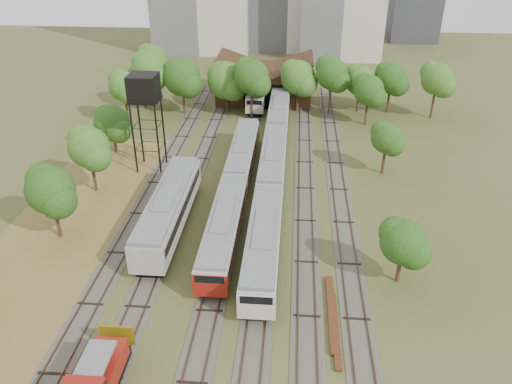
{
  "coord_description": "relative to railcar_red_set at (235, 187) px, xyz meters",
  "views": [
    {
      "loc": [
        4.32,
        -27.49,
        28.39
      ],
      "look_at": [
        0.58,
        19.16,
        2.5
      ],
      "focal_mm": 35.0,
      "sensor_mm": 36.0,
      "label": 1
    }
  ],
  "objects": [
    {
      "name": "tree_band_far",
      "position": [
        2.94,
        29.53,
        4.09
      ],
      "size": [
        50.67,
        10.08,
        9.62
      ],
      "color": "#382616",
      "rests_on": "ground"
    },
    {
      "name": "maintenance_shed",
      "position": [
        1.0,
        36.74,
        1.01
      ],
      "size": [
        16.45,
        11.55,
        7.58
      ],
      "color": "#362113",
      "rests_on": "ground"
    },
    {
      "name": "tree_band_left",
      "position": [
        -18.33,
        12.66,
        3.34
      ],
      "size": [
        8.14,
        74.55,
        8.46
      ],
      "color": "#382616",
      "rests_on": "ground"
    },
    {
      "name": "railcar_green_set",
      "position": [
        4.0,
        6.41,
        0.09
      ],
      "size": [
        3.05,
        52.08,
        3.77
      ],
      "color": "black",
      "rests_on": "ground"
    },
    {
      "name": "ground",
      "position": [
        2.0,
        -21.24,
        -1.91
      ],
      "size": [
        240.0,
        240.0,
        0.0
      ],
      "primitive_type": "plane",
      "color": "#475123",
      "rests_on": "ground"
    },
    {
      "name": "water_tower",
      "position": [
        -11.65,
        7.93,
        8.34
      ],
      "size": [
        3.52,
        3.52,
        12.15
      ],
      "color": "black",
      "rests_on": "ground"
    },
    {
      "name": "tree_band_right",
      "position": [
        17.07,
        9.58,
        2.99
      ],
      "size": [
        5.69,
        42.73,
        7.77
      ],
      "color": "#382616",
      "rests_on": "ground"
    },
    {
      "name": "old_grey_coach",
      "position": [
        -6.0,
        -5.97,
        0.32
      ],
      "size": [
        3.3,
        18.0,
        4.09
      ],
      "color": "black",
      "rests_on": "ground"
    },
    {
      "name": "railcar_red_set",
      "position": [
        0.0,
        0.0,
        0.0
      ],
      "size": [
        2.92,
        34.58,
        3.6
      ],
      "color": "black",
      "rests_on": "ground"
    },
    {
      "name": "rail_pile_near",
      "position": [
        10.0,
        -17.59,
        -1.75
      ],
      "size": [
        0.6,
        9.07,
        0.3
      ],
      "primitive_type": "cube",
      "color": "#5D311A",
      "rests_on": "ground"
    },
    {
      "name": "tracks",
      "position": [
        1.33,
        3.76,
        -1.86
      ],
      "size": [
        24.6,
        80.0,
        0.19
      ],
      "color": "#4C473D",
      "rests_on": "ground"
    },
    {
      "name": "railcar_rear",
      "position": [
        0.0,
        34.7,
        0.01
      ],
      "size": [
        2.93,
        16.08,
        3.63
      ],
      "color": "black",
      "rests_on": "ground"
    },
    {
      "name": "rail_pile_far",
      "position": [
        10.2,
        -19.44,
        -1.77
      ],
      "size": [
        0.51,
        8.2,
        0.27
      ],
      "primitive_type": "cube",
      "color": "#5D311A",
      "rests_on": "ground"
    },
    {
      "name": "dry_grass_patch",
      "position": [
        -16.0,
        -13.24,
        -1.89
      ],
      "size": [
        14.0,
        60.0,
        0.04
      ],
      "primitive_type": "cube",
      "color": "brown",
      "rests_on": "ground"
    }
  ]
}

